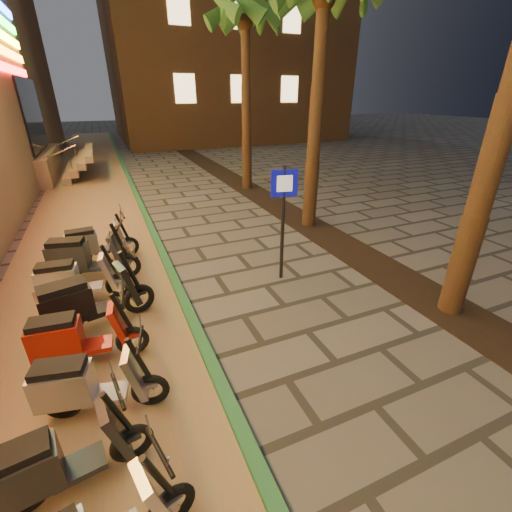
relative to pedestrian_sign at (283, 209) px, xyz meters
name	(u,v)px	position (x,y,z in m)	size (l,w,h in m)	color
ground	(366,494)	(-1.29, -4.36, -1.57)	(120.00, 120.00, 0.00)	#474442
parking_strip	(89,222)	(-3.89, 5.64, -1.56)	(3.40, 60.00, 0.01)	#8C7251
green_curb	(145,214)	(-2.19, 5.64, -1.52)	(0.18, 60.00, 0.10)	#26673A
planting_strip	(349,249)	(2.31, 0.64, -1.56)	(1.20, 40.00, 0.02)	black
palm_d	(245,23)	(2.31, 7.64, 4.38)	(2.97, 3.02, 7.16)	#472D19
pedestrian_sign	(283,209)	(0.00, 0.00, 0.00)	(0.53, 0.13, 2.42)	black
scooter_5	(52,464)	(-4.07, -3.13, -1.11)	(1.51, 0.62, 1.06)	black
scooter_6	(85,385)	(-3.79, -2.20, -1.10)	(1.54, 0.71, 1.08)	black
scooter_7	(75,338)	(-3.94, -1.19, -1.08)	(1.58, 0.59, 1.11)	black
scooter_8	(85,302)	(-3.80, -0.35, -1.01)	(1.81, 0.88, 1.28)	black
scooter_9	(73,280)	(-4.04, 0.66, -1.07)	(1.62, 0.60, 1.14)	black
scooter_10	(83,257)	(-3.87, 1.54, -1.02)	(1.80, 0.84, 1.26)	black
scooter_11	(94,243)	(-3.68, 2.43, -1.08)	(1.59, 0.58, 1.12)	black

